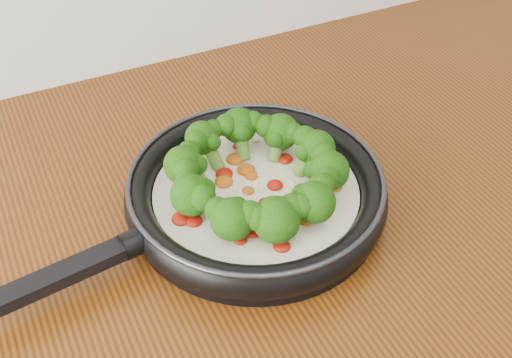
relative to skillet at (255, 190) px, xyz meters
name	(u,v)px	position (x,y,z in m)	size (l,w,h in m)	color
skillet	(255,190)	(0.00, 0.00, 0.00)	(0.51, 0.36, 0.09)	black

